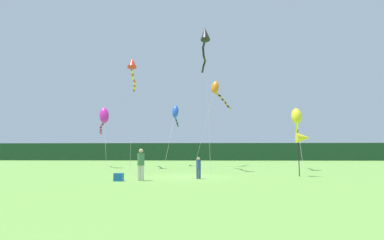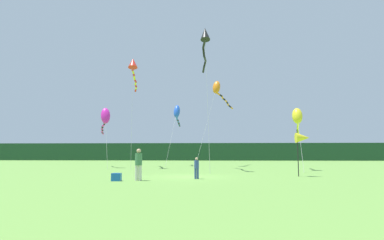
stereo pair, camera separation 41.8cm
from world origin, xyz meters
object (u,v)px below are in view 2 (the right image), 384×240
at_px(person_child, 197,167).
at_px(cooler_box, 116,177).
at_px(person_adult, 139,163).
at_px(kite_magenta, 105,117).
at_px(kite_black, 205,40).
at_px(kite_blue, 177,113).
at_px(banner_flag_pole, 303,138).
at_px(kite_orange, 218,90).
at_px(kite_yellow, 297,117).
at_px(kite_red, 133,67).

xyz_separation_m(person_child, cooler_box, (-4.39, -1.66, -0.50)).
xyz_separation_m(person_adult, kite_magenta, (-7.04, 14.86, 4.34)).
height_order(person_child, kite_black, kite_black).
bearing_deg(person_adult, kite_blue, 89.67).
height_order(cooler_box, kite_black, kite_black).
bearing_deg(banner_flag_pole, person_child, -162.11).
xyz_separation_m(person_adult, cooler_box, (-1.17, -0.28, -0.78)).
xyz_separation_m(person_adult, person_child, (3.23, 1.38, -0.28)).
relative_size(person_adult, kite_blue, 0.21).
xyz_separation_m(kite_black, kite_orange, (1.43, 9.88, -2.58)).
distance_m(banner_flag_pole, kite_magenta, 20.79).
height_order(kite_black, kite_blue, kite_black).
xyz_separation_m(person_adult, kite_yellow, (12.04, 11.15, 3.78)).
height_order(kite_orange, kite_yellow, kite_orange).
distance_m(kite_blue, kite_magenta, 8.83).
relative_size(banner_flag_pole, kite_magenta, 0.48).
distance_m(kite_blue, kite_orange, 5.69).
height_order(person_adult, person_child, person_adult).
height_order(person_adult, kite_blue, kite_blue).
xyz_separation_m(cooler_box, kite_blue, (1.28, 20.21, 6.16)).
relative_size(cooler_box, kite_black, 0.04).
bearing_deg(kite_black, kite_red, 149.59).
bearing_deg(kite_magenta, kite_orange, 20.50).
relative_size(person_adult, cooler_box, 3.60).
bearing_deg(kite_blue, cooler_box, -93.62).
height_order(kite_blue, kite_red, kite_red).
bearing_deg(person_adult, kite_orange, 75.27).
bearing_deg(banner_flag_pole, kite_black, 138.12).
distance_m(person_adult, person_child, 3.52).
height_order(person_adult, kite_yellow, kite_yellow).
relative_size(kite_blue, kite_red, 0.76).
distance_m(person_child, kite_orange, 19.96).
distance_m(person_adult, banner_flag_pole, 10.96).
bearing_deg(banner_flag_pole, kite_blue, 121.83).
bearing_deg(kite_magenta, kite_black, -26.51).
distance_m(person_child, banner_flag_pole, 7.58).
distance_m(kite_orange, kite_red, 10.61).
distance_m(cooler_box, kite_orange, 22.47).
relative_size(kite_magenta, kite_yellow, 0.93).
relative_size(kite_black, kite_orange, 1.20).
bearing_deg(kite_magenta, person_adult, -64.65).
relative_size(kite_black, kite_blue, 1.46).
bearing_deg(kite_red, cooler_box, -79.15).
distance_m(kite_black, kite_yellow, 10.96).
relative_size(cooler_box, kite_yellow, 0.07).
relative_size(person_child, cooler_box, 2.58).
bearing_deg(kite_blue, banner_flag_pole, -58.17).
xyz_separation_m(banner_flag_pole, kite_yellow, (1.81, 7.51, 2.24)).
xyz_separation_m(person_child, kite_orange, (1.87, 18.02, 8.36)).
bearing_deg(kite_black, kite_magenta, 153.49).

